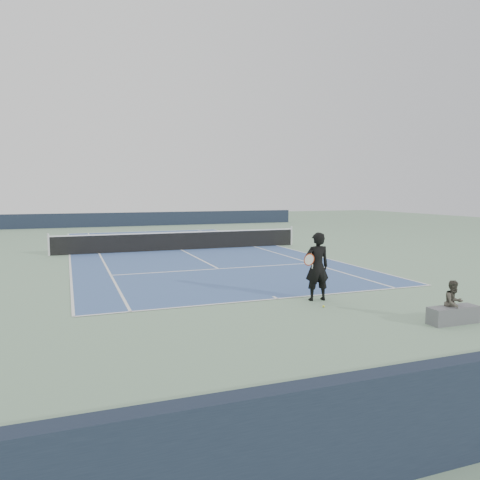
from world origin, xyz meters
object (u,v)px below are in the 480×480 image
object	(u,v)px
spectator_bench	(453,309)
tennis_net	(181,240)
tennis_ball	(324,306)

from	to	relation	value
spectator_bench	tennis_net	bearing A→B (deg)	100.19
tennis_net	tennis_ball	size ratio (longest dim) A/B	205.20
tennis_net	spectator_bench	size ratio (longest dim) A/B	10.33
tennis_ball	tennis_net	bearing A→B (deg)	93.22
tennis_net	tennis_ball	world-z (taller)	tennis_net
spectator_bench	tennis_ball	bearing A→B (deg)	131.02
tennis_net	spectator_bench	bearing A→B (deg)	-79.81
tennis_net	spectator_bench	distance (m)	15.78
tennis_ball	spectator_bench	bearing A→B (deg)	-48.98
tennis_ball	spectator_bench	xyz separation A→B (m)	(2.05, -2.36, 0.32)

